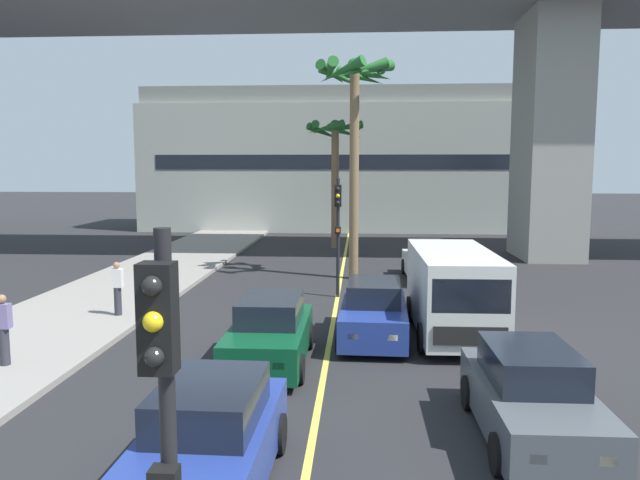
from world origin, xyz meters
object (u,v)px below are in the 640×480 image
at_px(delivery_van, 453,290).
at_px(traffic_light_median_near, 165,439).
at_px(car_queue_fourth, 531,397).
at_px(car_queue_third, 209,442).
at_px(traffic_light_median_far, 338,221).
at_px(car_queue_front, 270,334).
at_px(car_queue_fifth, 374,313).
at_px(palm_tree_near_median, 355,98).
at_px(pedestrian_mid_block, 3,328).
at_px(car_queue_second, 427,262).
at_px(pedestrian_far_along, 117,287).
at_px(palm_tree_mid_median, 335,147).

height_order(delivery_van, traffic_light_median_near, traffic_light_median_near).
xyz_separation_m(car_queue_fourth, traffic_light_median_near, (-4.28, -6.21, 1.99)).
xyz_separation_m(car_queue_third, traffic_light_median_far, (1.35, 13.20, 1.99)).
distance_m(car_queue_front, delivery_van, 5.34).
height_order(car_queue_front, car_queue_fourth, same).
xyz_separation_m(car_queue_fourth, car_queue_fifth, (-2.54, 5.93, 0.00)).
height_order(car_queue_fifth, palm_tree_near_median, palm_tree_near_median).
distance_m(car_queue_third, car_queue_fifth, 8.36).
xyz_separation_m(car_queue_front, pedestrian_mid_block, (-5.90, -0.95, 0.28)).
height_order(car_queue_second, delivery_van, delivery_van).
relative_size(delivery_van, pedestrian_far_along, 3.25).
height_order(delivery_van, pedestrian_mid_block, delivery_van).
bearing_deg(car_queue_fifth, pedestrian_far_along, 168.38).
bearing_deg(pedestrian_mid_block, car_queue_third, -39.19).
bearing_deg(traffic_light_median_far, traffic_light_median_near, -91.92).
height_order(car_queue_third, pedestrian_far_along, pedestrian_far_along).
bearing_deg(car_queue_fourth, palm_tree_mid_median, 100.18).
bearing_deg(palm_tree_near_median, car_queue_second, 1.04).
distance_m(car_queue_front, palm_tree_mid_median, 21.24).
height_order(car_queue_second, car_queue_third, same).
bearing_deg(palm_tree_mid_median, pedestrian_far_along, -109.08).
height_order(car_queue_front, car_queue_fifth, same).
bearing_deg(car_queue_fourth, palm_tree_near_median, 102.06).
height_order(car_queue_third, car_queue_fourth, same).
relative_size(palm_tree_near_median, pedestrian_mid_block, 5.49).
bearing_deg(pedestrian_far_along, car_queue_second, 36.49).
xyz_separation_m(car_queue_front, car_queue_second, (4.86, 11.24, 0.00)).
bearing_deg(car_queue_front, palm_tree_mid_median, 88.23).
relative_size(car_queue_second, car_queue_fifth, 1.00).
bearing_deg(car_queue_fifth, delivery_van, 10.61).
bearing_deg(car_queue_front, delivery_van, 29.70).
height_order(car_queue_third, car_queue_fifth, same).
bearing_deg(pedestrian_mid_block, car_queue_fourth, -14.10).
height_order(car_queue_third, traffic_light_median_far, traffic_light_median_far).
xyz_separation_m(delivery_van, pedestrian_far_along, (-9.80, 1.17, -0.29)).
height_order(car_queue_front, car_queue_second, same).
relative_size(car_queue_fourth, car_queue_fifth, 0.99).
xyz_separation_m(traffic_light_median_near, pedestrian_far_along, (-5.92, 13.71, -1.72)).
bearing_deg(pedestrian_mid_block, car_queue_second, 48.57).
bearing_deg(traffic_light_median_far, pedestrian_far_along, -150.71).
bearing_deg(car_queue_second, car_queue_front, -113.38).
relative_size(car_queue_second, car_queue_third, 1.01).
bearing_deg(traffic_light_median_near, palm_tree_near_median, 87.02).
height_order(car_queue_front, delivery_van, delivery_van).
distance_m(palm_tree_near_median, palm_tree_mid_median, 9.68).
relative_size(car_queue_second, palm_tree_near_median, 0.47).
relative_size(traffic_light_median_near, palm_tree_mid_median, 0.59).
bearing_deg(traffic_light_median_near, pedestrian_far_along, 113.37).
bearing_deg(car_queue_second, traffic_light_median_far, -133.11).
relative_size(delivery_van, palm_tree_mid_median, 0.73).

